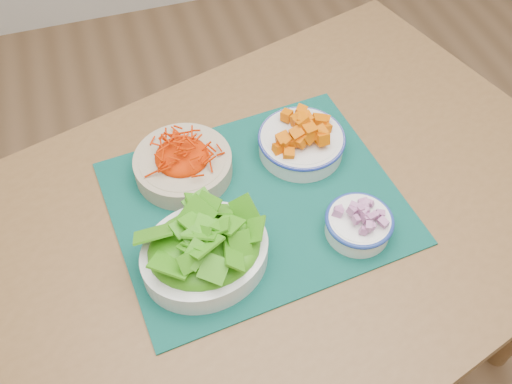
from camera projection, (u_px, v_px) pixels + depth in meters
The scene contains 7 objects.
ground at pixel (387, 375), 1.66m from camera, with size 4.00×4.00×0.00m, color #906845.
table at pixel (269, 240), 1.16m from camera, with size 1.47×1.18×0.75m.
placemat at pixel (256, 202), 1.10m from camera, with size 0.54×0.44×0.00m, color #05332D.
carrot_bowl at pixel (183, 160), 1.12m from camera, with size 0.20×0.20×0.08m.
squash_bowl at pixel (302, 138), 1.15m from camera, with size 0.20×0.20×0.08m.
lettuce_bowl at pixel (204, 249), 0.98m from camera, with size 0.27×0.24×0.10m.
onion_bowl at pixel (359, 221), 1.03m from camera, with size 0.15×0.15×0.07m.
Camera 1 is at (-0.54, -0.46, 1.63)m, focal length 40.00 mm.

